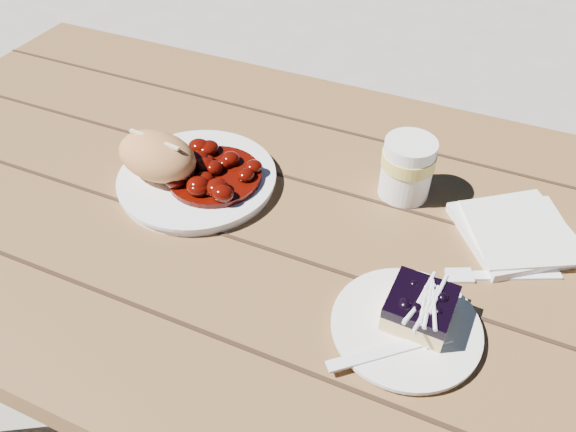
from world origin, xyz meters
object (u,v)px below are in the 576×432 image
at_px(main_plate, 197,179).
at_px(second_cup, 407,168).
at_px(dessert_plate, 406,327).
at_px(bread_roll, 157,156).
at_px(picnic_table, 417,327).
at_px(blueberry_cake, 420,308).

relative_size(main_plate, second_cup, 2.52).
height_order(main_plate, dessert_plate, main_plate).
distance_m(main_plate, bread_roll, 0.07).
bearing_deg(picnic_table, dessert_plate, -92.90).
bearing_deg(blueberry_cake, main_plate, 164.22).
distance_m(bread_roll, blueberry_cake, 0.46).
height_order(main_plate, second_cup, second_cup).
bearing_deg(main_plate, second_cup, 19.80).
bearing_deg(dessert_plate, blueberry_cake, 56.31).
relative_size(picnic_table, main_plate, 8.12).
bearing_deg(main_plate, bread_roll, -160.02).
xyz_separation_m(dessert_plate, blueberry_cake, (0.01, 0.01, 0.03)).
height_order(main_plate, blueberry_cake, blueberry_cake).
xyz_separation_m(main_plate, blueberry_cake, (0.39, -0.13, 0.02)).
xyz_separation_m(dessert_plate, second_cup, (-0.07, 0.25, 0.04)).
bearing_deg(main_plate, dessert_plate, -20.48).
distance_m(picnic_table, bread_roll, 0.49).
bearing_deg(second_cup, main_plate, -160.20).
height_order(blueberry_cake, second_cup, second_cup).
distance_m(bread_roll, second_cup, 0.39).
bearing_deg(bread_roll, main_plate, 19.98).
bearing_deg(picnic_table, bread_roll, -178.34).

